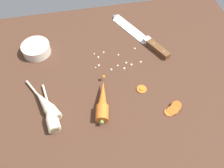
{
  "coord_description": "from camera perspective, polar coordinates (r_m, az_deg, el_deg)",
  "views": [
    {
      "loc": [
        -9.73,
        -50.17,
        69.34
      ],
      "look_at": [
        0.0,
        -2.0,
        1.5
      ],
      "focal_mm": 37.76,
      "sensor_mm": 36.0,
      "label": 1
    }
  ],
  "objects": [
    {
      "name": "ground_plane",
      "position": [
        0.88,
        -0.26,
        -0.3
      ],
      "size": [
        120.0,
        90.0,
        4.0
      ],
      "primitive_type": "cube",
      "color": "#42281C"
    },
    {
      "name": "chefs_knife",
      "position": [
        1.03,
        6.16,
        12.04
      ],
      "size": [
        18.88,
        32.4,
        4.18
      ],
      "color": "silver",
      "rests_on": "ground_plane"
    },
    {
      "name": "whole_carrot",
      "position": [
        0.79,
        -2.31,
        -4.31
      ],
      "size": [
        7.18,
        19.02,
        4.2
      ],
      "color": "#D6601E",
      "rests_on": "ground_plane"
    },
    {
      "name": "parsnip_front",
      "position": [
        0.81,
        -15.63,
        -4.88
      ],
      "size": [
        12.02,
        18.93,
        4.0
      ],
      "color": "beige",
      "rests_on": "ground_plane"
    },
    {
      "name": "parsnip_mid_left",
      "position": [
        0.79,
        -14.64,
        -7.03
      ],
      "size": [
        6.07,
        19.41,
        4.0
      ],
      "color": "beige",
      "rests_on": "ground_plane"
    },
    {
      "name": "carrot_slice_stack",
      "position": [
        0.82,
        14.67,
        -5.86
      ],
      "size": [
        6.26,
        4.61,
        3.07
      ],
      "color": "#D6601E",
      "rests_on": "ground_plane"
    },
    {
      "name": "carrot_slice_stray_near",
      "position": [
        0.85,
        7.21,
        -1.17
      ],
      "size": [
        3.56,
        3.56,
        0.7
      ],
      "color": "#D6601E",
      "rests_on": "ground_plane"
    },
    {
      "name": "prep_bowl",
      "position": [
        0.99,
        -17.9,
        8.16
      ],
      "size": [
        11.0,
        11.0,
        4.0
      ],
      "color": "beige",
      "rests_on": "ground_plane"
    },
    {
      "name": "mince_crumbs",
      "position": [
        0.92,
        1.67,
        5.58
      ],
      "size": [
        18.36,
        10.52,
        0.86
      ],
      "color": "silver",
      "rests_on": "ground_plane"
    }
  ]
}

